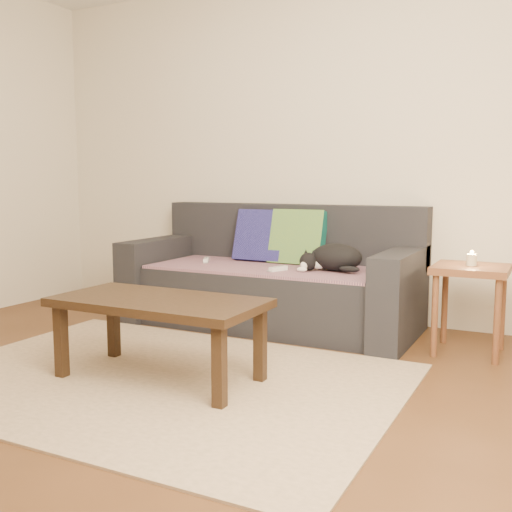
% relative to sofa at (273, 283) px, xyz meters
% --- Properties ---
extents(ground, '(4.50, 4.50, 0.00)m').
position_rel_sofa_xyz_m(ground, '(0.00, -1.57, -0.31)').
color(ground, brown).
rests_on(ground, ground).
extents(back_wall, '(4.50, 0.04, 2.60)m').
position_rel_sofa_xyz_m(back_wall, '(0.00, 0.43, 0.99)').
color(back_wall, beige).
rests_on(back_wall, ground).
extents(sofa, '(2.10, 0.94, 0.87)m').
position_rel_sofa_xyz_m(sofa, '(0.00, 0.00, 0.00)').
color(sofa, '#232328').
rests_on(sofa, ground).
extents(throw_blanket, '(1.66, 0.74, 0.02)m').
position_rel_sofa_xyz_m(throw_blanket, '(0.00, -0.09, 0.12)').
color(throw_blanket, '#3A2546').
rests_on(throw_blanket, sofa).
extents(cushion_navy, '(0.39, 0.21, 0.40)m').
position_rel_sofa_xyz_m(cushion_navy, '(-0.18, 0.17, 0.32)').
color(cushion_navy, '#0F1043').
rests_on(cushion_navy, throw_blanket).
extents(cushion_green, '(0.41, 0.21, 0.42)m').
position_rel_sofa_xyz_m(cushion_green, '(0.12, 0.17, 0.32)').
color(cushion_green, '#0C524E').
rests_on(cushion_green, throw_blanket).
extents(cat, '(0.44, 0.32, 0.19)m').
position_rel_sofa_xyz_m(cat, '(0.49, -0.08, 0.22)').
color(cat, black).
rests_on(cat, throw_blanket).
extents(wii_remote_a, '(0.10, 0.15, 0.03)m').
position_rel_sofa_xyz_m(wii_remote_a, '(-0.51, -0.09, 0.15)').
color(wii_remote_a, white).
rests_on(wii_remote_a, throw_blanket).
extents(wii_remote_b, '(0.09, 0.15, 0.03)m').
position_rel_sofa_xyz_m(wii_remote_b, '(0.16, -0.25, 0.15)').
color(wii_remote_b, white).
rests_on(wii_remote_b, throw_blanket).
extents(side_table, '(0.43, 0.43, 0.54)m').
position_rel_sofa_xyz_m(side_table, '(1.39, -0.14, 0.14)').
color(side_table, brown).
rests_on(side_table, ground).
extents(candle, '(0.06, 0.06, 0.09)m').
position_rel_sofa_xyz_m(candle, '(1.39, -0.14, 0.27)').
color(candle, beige).
rests_on(candle, side_table).
extents(rug, '(2.50, 1.80, 0.01)m').
position_rel_sofa_xyz_m(rug, '(0.00, -1.42, -0.30)').
color(rug, tan).
rests_on(rug, ground).
extents(coffee_table, '(1.11, 0.55, 0.44)m').
position_rel_sofa_xyz_m(coffee_table, '(0.01, -1.41, 0.08)').
color(coffee_table, '#311F13').
rests_on(coffee_table, rug).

